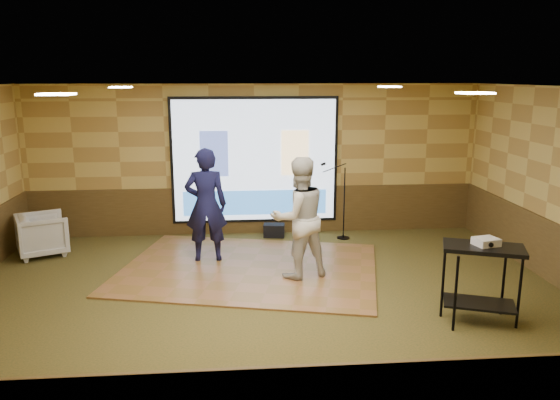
{
  "coord_description": "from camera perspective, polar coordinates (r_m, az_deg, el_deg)",
  "views": [
    {
      "loc": [
        -0.42,
        -7.3,
        3.16
      ],
      "look_at": [
        0.28,
        0.77,
        1.3
      ],
      "focal_mm": 35.0,
      "sensor_mm": 36.0,
      "label": 1
    }
  ],
  "objects": [
    {
      "name": "av_table",
      "position": [
        7.5,
        20.36,
        -6.7
      ],
      "size": [
        0.99,
        0.52,
        1.04
      ],
      "rotation": [
        0.0,
        0.0,
        -0.36
      ],
      "color": "black",
      "rests_on": "ground"
    },
    {
      "name": "mic_stand",
      "position": [
        10.77,
        6.39,
        -1.48
      ],
      "size": [
        0.6,
        0.25,
        1.53
      ],
      "rotation": [
        0.0,
        0.0,
        -0.15
      ],
      "color": "black",
      "rests_on": "ground"
    },
    {
      "name": "room_shell",
      "position": [
        7.39,
        -1.62,
        4.64
      ],
      "size": [
        9.04,
        7.04,
        3.02
      ],
      "color": "tan",
      "rests_on": "ground"
    },
    {
      "name": "downlight_se",
      "position": [
        6.37,
        19.71,
        10.48
      ],
      "size": [
        0.32,
        0.32,
        0.02
      ],
      "primitive_type": "cube",
      "color": "beige",
      "rests_on": "room_shell"
    },
    {
      "name": "duffel_bag",
      "position": [
        10.92,
        -0.63,
        -3.19
      ],
      "size": [
        0.44,
        0.32,
        0.26
      ],
      "primitive_type": "cube",
      "rotation": [
        0.0,
        0.0,
        -0.13
      ],
      "color": "black",
      "rests_on": "ground"
    },
    {
      "name": "downlight_ne",
      "position": [
        9.47,
        11.37,
        11.53
      ],
      "size": [
        0.32,
        0.32,
        0.02
      ],
      "primitive_type": "cube",
      "color": "beige",
      "rests_on": "room_shell"
    },
    {
      "name": "downlight_nw",
      "position": [
        9.28,
        -16.3,
        11.25
      ],
      "size": [
        0.32,
        0.32,
        0.02
      ],
      "primitive_type": "cube",
      "color": "beige",
      "rests_on": "room_shell"
    },
    {
      "name": "banquet_chair",
      "position": [
        10.66,
        -23.57,
        -3.32
      ],
      "size": [
        1.09,
        1.08,
        0.75
      ],
      "primitive_type": "imported",
      "rotation": [
        0.0,
        0.0,
        2.0
      ],
      "color": "gray",
      "rests_on": "ground"
    },
    {
      "name": "player_left",
      "position": [
        9.35,
        -7.75,
        -0.51
      ],
      "size": [
        0.73,
        0.49,
        1.95
      ],
      "primitive_type": "imported",
      "rotation": [
        0.0,
        0.0,
        3.17
      ],
      "color": "#13133B",
      "rests_on": "dance_floor"
    },
    {
      "name": "projector",
      "position": [
        7.44,
        20.74,
        -4.09
      ],
      "size": [
        0.34,
        0.3,
        0.1
      ],
      "primitive_type": "cube",
      "rotation": [
        0.0,
        0.0,
        0.24
      ],
      "color": "silver",
      "rests_on": "av_table"
    },
    {
      "name": "dance_floor",
      "position": [
        9.18,
        -3.22,
        -7.13
      ],
      "size": [
        4.78,
        4.05,
        0.03
      ],
      "primitive_type": "cube",
      "rotation": [
        0.0,
        0.0,
        -0.24
      ],
      "color": "brown",
      "rests_on": "ground"
    },
    {
      "name": "player_right",
      "position": [
        8.52,
        1.99,
        -1.86
      ],
      "size": [
        1.11,
        0.98,
        1.92
      ],
      "primitive_type": "imported",
      "rotation": [
        0.0,
        0.0,
        3.46
      ],
      "color": "beige",
      "rests_on": "dance_floor"
    },
    {
      "name": "projector_screen",
      "position": [
        10.88,
        -2.65,
        4.0
      ],
      "size": [
        3.32,
        0.06,
        2.52
      ],
      "color": "black",
      "rests_on": "room_shell"
    },
    {
      "name": "downlight_sw",
      "position": [
        6.07,
        -22.34,
        10.19
      ],
      "size": [
        0.32,
        0.32,
        0.02
      ],
      "primitive_type": "cube",
      "color": "beige",
      "rests_on": "room_shell"
    },
    {
      "name": "wainscot_back",
      "position": [
        11.12,
        -2.61,
        -1.06
      ],
      "size": [
        9.0,
        0.04,
        0.95
      ],
      "primitive_type": "cube",
      "color": "#483518",
      "rests_on": "ground"
    },
    {
      "name": "ground",
      "position": [
        7.97,
        -1.52,
        -10.44
      ],
      "size": [
        9.0,
        9.0,
        0.0
      ],
      "primitive_type": "plane",
      "color": "#2F3618",
      "rests_on": "ground"
    }
  ]
}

